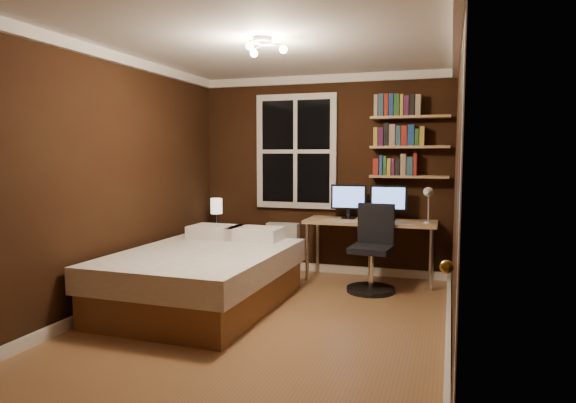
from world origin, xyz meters
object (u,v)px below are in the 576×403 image
(nightstand, at_px, (217,250))
(desk, at_px, (370,225))
(bed, at_px, (204,276))
(monitor_left, at_px, (349,202))
(monitor_right, at_px, (388,203))
(bedside_lamp, at_px, (217,215))
(radiator, at_px, (283,247))
(desk_lamp, at_px, (428,205))
(office_chair, at_px, (372,259))

(nightstand, relative_size, desk, 0.33)
(bed, distance_m, desk, 2.13)
(monitor_left, relative_size, monitor_right, 1.00)
(bedside_lamp, bearing_deg, radiator, 13.75)
(monitor_right, bearing_deg, nightstand, -177.72)
(nightstand, relative_size, desk_lamp, 1.15)
(nightstand, height_order, monitor_left, monitor_left)
(desk, bearing_deg, monitor_right, 21.18)
(monitor_left, xyz_separation_m, desk_lamp, (0.94, -0.21, 0.01))
(bedside_lamp, bearing_deg, office_chair, -11.98)
(nightstand, distance_m, radiator, 0.87)
(office_chair, bearing_deg, desk, 107.85)
(bed, distance_m, monitor_right, 2.37)
(radiator, bearing_deg, monitor_right, -4.99)
(monitor_right, relative_size, desk_lamp, 0.98)
(office_chair, bearing_deg, radiator, 158.81)
(desk, bearing_deg, monitor_left, 164.63)
(desk, distance_m, monitor_right, 0.34)
(nightstand, height_order, monitor_right, monitor_right)
(bed, bearing_deg, desk, 48.46)
(nightstand, relative_size, bedside_lamp, 1.17)
(office_chair, bearing_deg, bedside_lamp, 174.30)
(nightstand, relative_size, monitor_right, 1.17)
(monitor_left, height_order, office_chair, monitor_left)
(office_chair, bearing_deg, desk_lamp, 35.73)
(monitor_left, bearing_deg, nightstand, -177.09)
(bedside_lamp, height_order, desk, bedside_lamp)
(bed, distance_m, office_chair, 1.86)
(bed, relative_size, desk, 1.36)
(radiator, relative_size, office_chair, 0.65)
(bedside_lamp, xyz_separation_m, radiator, (0.85, 0.21, -0.41))
(nightstand, bearing_deg, radiator, 8.06)
(nightstand, height_order, desk_lamp, desk_lamp)
(nightstand, distance_m, bedside_lamp, 0.47)
(monitor_right, height_order, office_chair, monitor_right)
(desk_lamp, bearing_deg, radiator, 169.76)
(bed, xyz_separation_m, monitor_left, (1.15, 1.61, 0.64))
(radiator, xyz_separation_m, desk_lamp, (1.83, -0.33, 0.64))
(bed, distance_m, bedside_lamp, 1.68)
(nightstand, xyz_separation_m, desk_lamp, (2.67, -0.12, 0.70))
(bed, bearing_deg, monitor_right, 46.13)
(bedside_lamp, relative_size, desk, 0.28)
(bedside_lamp, relative_size, monitor_right, 1.00)
(monitor_right, distance_m, office_chair, 0.79)
(bedside_lamp, distance_m, desk_lamp, 2.68)
(monitor_right, relative_size, office_chair, 0.45)
(monitor_right, bearing_deg, desk, -158.82)
(bedside_lamp, distance_m, radiator, 0.96)
(nightstand, xyz_separation_m, monitor_left, (1.73, 0.09, 0.69))
(radiator, height_order, desk, desk)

